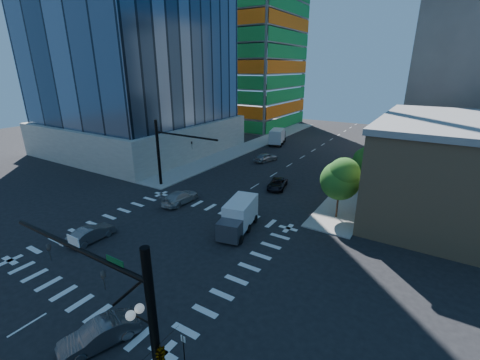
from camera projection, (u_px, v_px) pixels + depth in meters
The scene contains 17 objects.
ground at pixel (162, 243), 30.30m from camera, with size 160.00×160.00×0.00m, color black.
road_markings at pixel (162, 243), 30.30m from camera, with size 20.00×20.00×0.01m, color silver.
sidewalk_ne at pixel (378, 161), 56.15m from camera, with size 5.00×60.00×0.15m, color gray.
sidewalk_nw at pixel (254, 144), 68.55m from camera, with size 5.00×60.00×0.15m, color gray.
construction_building at pixel (247, 32), 85.37m from camera, with size 25.16×34.50×70.60m.
signal_mast_se at pixel (139, 324), 14.15m from camera, with size 10.51×2.48×9.00m.
signal_mast_nw at pixel (166, 148), 42.65m from camera, with size 10.20×0.40×9.00m.
tree_south at pixel (341, 178), 33.62m from camera, with size 4.16×4.16×6.82m.
tree_north at pixel (367, 159), 43.33m from camera, with size 3.54×3.52×5.78m.
no_parking_sign at pixel (184, 348), 17.31m from camera, with size 0.30×0.06×2.20m.
car_nb_right at pixel (99, 334), 18.97m from camera, with size 1.60×4.58×1.51m, color #434348.
car_nb_far at pixel (277, 184), 43.74m from camera, with size 2.15×4.66×1.29m, color black.
car_sb_near at pixel (180, 197), 38.98m from camera, with size 2.13×5.25×1.52m, color #B2B2B2.
car_sb_mid at pixel (266, 157), 56.25m from camera, with size 1.81×4.50×1.53m, color #9DA0A4.
car_sb_cross at pixel (92, 233), 30.53m from camera, with size 1.55×4.45×1.46m, color #505155.
box_truck_near at pixel (238, 219), 31.99m from camera, with size 3.61×6.18×3.04m.
box_truck_far at pixel (278, 137), 68.71m from camera, with size 4.25×6.80×3.31m.
Camera 1 is at (20.29, -18.71, 15.71)m, focal length 24.00 mm.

